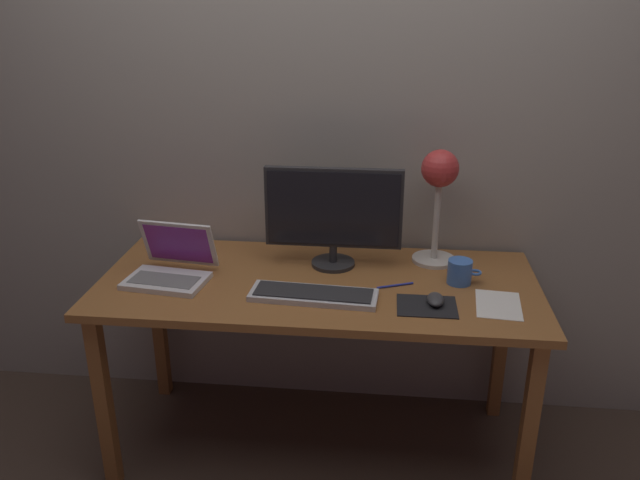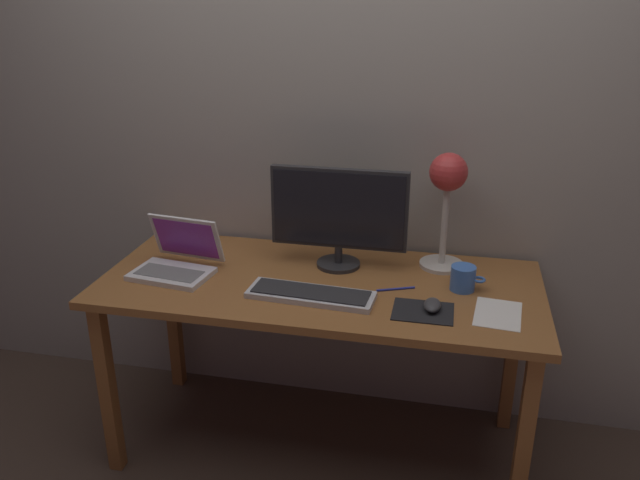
% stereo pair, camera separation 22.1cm
% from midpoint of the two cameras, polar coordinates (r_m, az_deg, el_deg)
% --- Properties ---
extents(ground_plane, '(4.80, 4.80, 0.00)m').
position_cam_midpoint_polar(ground_plane, '(2.73, 2.39, -17.89)').
color(ground_plane, '#47382D').
rests_on(ground_plane, ground).
extents(back_wall, '(4.80, 0.06, 2.60)m').
position_cam_midpoint_polar(back_wall, '(2.54, 4.46, 11.71)').
color(back_wall, '#9E998E').
rests_on(back_wall, ground).
extents(desk, '(1.60, 0.70, 0.74)m').
position_cam_midpoint_polar(desk, '(2.36, 2.64, -5.45)').
color(desk, '#935B2D').
rests_on(desk, ground).
extents(monitor, '(0.52, 0.17, 0.39)m').
position_cam_midpoint_polar(monitor, '(2.37, 4.37, 2.37)').
color(monitor, '#28282B').
rests_on(monitor, desk).
extents(keyboard_main, '(0.45, 0.17, 0.03)m').
position_cam_midpoint_polar(keyboard_main, '(2.20, 2.10, -4.96)').
color(keyboard_main, silver).
rests_on(keyboard_main, desk).
extents(laptop, '(0.32, 0.28, 0.20)m').
position_cam_midpoint_polar(laptop, '(2.42, -10.03, -1.53)').
color(laptop, silver).
rests_on(laptop, desk).
extents(desk_lamp, '(0.17, 0.17, 0.44)m').
position_cam_midpoint_polar(desk_lamp, '(2.40, 13.96, 4.60)').
color(desk_lamp, beige).
rests_on(desk_lamp, desk).
extents(mousepad, '(0.20, 0.16, 0.00)m').
position_cam_midpoint_polar(mousepad, '(2.15, 12.15, -6.35)').
color(mousepad, black).
rests_on(mousepad, desk).
extents(mouse, '(0.06, 0.10, 0.03)m').
position_cam_midpoint_polar(mouse, '(2.16, 12.95, -5.77)').
color(mouse, '#38383A').
rests_on(mouse, mousepad).
extents(coffee_mug, '(0.12, 0.09, 0.09)m').
position_cam_midpoint_polar(coffee_mug, '(2.32, 15.42, -3.38)').
color(coffee_mug, '#3F72CC').
rests_on(coffee_mug, desk).
extents(paper_sheet_near_mouse, '(0.17, 0.22, 0.00)m').
position_cam_midpoint_polar(paper_sheet_near_mouse, '(2.21, 18.47, -6.36)').
color(paper_sheet_near_mouse, white).
rests_on(paper_sheet_near_mouse, desk).
extents(pen, '(0.13, 0.06, 0.01)m').
position_cam_midpoint_polar(pen, '(2.28, 9.57, -4.42)').
color(pen, '#2633A5').
rests_on(pen, desk).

